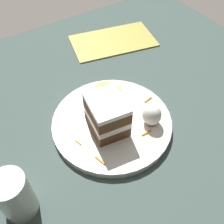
# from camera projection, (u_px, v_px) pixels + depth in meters

# --- Properties ---
(ground_plane) EXTENTS (6.00, 6.00, 0.00)m
(ground_plane) POSITION_uv_depth(u_px,v_px,m) (127.00, 137.00, 0.63)
(ground_plane) COLOR #4C4742
(ground_plane) RESTS_ON ground
(dining_table) EXTENTS (1.05, 1.05, 0.03)m
(dining_table) POSITION_uv_depth(u_px,v_px,m) (127.00, 134.00, 0.62)
(dining_table) COLOR #384742
(dining_table) RESTS_ON ground
(plate) EXTENTS (0.28, 0.28, 0.02)m
(plate) POSITION_uv_depth(u_px,v_px,m) (112.00, 123.00, 0.61)
(plate) COLOR silver
(plate) RESTS_ON dining_table
(cake_slice) EXTENTS (0.10, 0.09, 0.08)m
(cake_slice) POSITION_uv_depth(u_px,v_px,m) (107.00, 115.00, 0.56)
(cake_slice) COLOR brown
(cake_slice) RESTS_ON plate
(cream_dollop) EXTENTS (0.05, 0.04, 0.05)m
(cream_dollop) POSITION_uv_depth(u_px,v_px,m) (152.00, 115.00, 0.58)
(cream_dollop) COLOR white
(cream_dollop) RESTS_ON plate
(orange_garnish) EXTENTS (0.07, 0.07, 0.00)m
(orange_garnish) POSITION_uv_depth(u_px,v_px,m) (107.00, 93.00, 0.66)
(orange_garnish) COLOR orange
(orange_garnish) RESTS_ON plate
(carrot_shreds_scatter) EXTENTS (0.19, 0.22, 0.00)m
(carrot_shreds_scatter) POSITION_uv_depth(u_px,v_px,m) (117.00, 126.00, 0.59)
(carrot_shreds_scatter) COLOR orange
(carrot_shreds_scatter) RESTS_ON plate
(drinking_glass) EXTENTS (0.06, 0.06, 0.11)m
(drinking_glass) POSITION_uv_depth(u_px,v_px,m) (16.00, 198.00, 0.46)
(drinking_glass) COLOR beige
(drinking_glass) RESTS_ON dining_table
(menu_card) EXTENTS (0.20, 0.29, 0.00)m
(menu_card) POSITION_uv_depth(u_px,v_px,m) (113.00, 41.00, 0.84)
(menu_card) COLOR #9E933D
(menu_card) RESTS_ON dining_table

